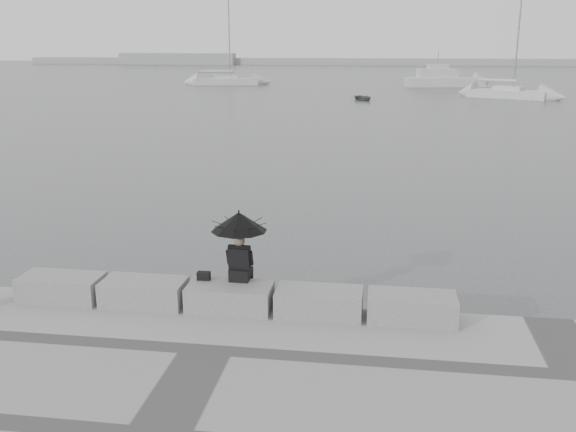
% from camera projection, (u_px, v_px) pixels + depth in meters
% --- Properties ---
extents(ground, '(360.00, 360.00, 0.00)m').
position_uv_depth(ground, '(236.00, 324.00, 12.79)').
color(ground, '#424446').
rests_on(ground, ground).
extents(stone_block_far_left, '(1.60, 0.80, 0.50)m').
position_uv_depth(stone_block_far_left, '(62.00, 288.00, 12.64)').
color(stone_block_far_left, slate).
rests_on(stone_block_far_left, promenade).
extents(stone_block_left, '(1.60, 0.80, 0.50)m').
position_uv_depth(stone_block_left, '(144.00, 293.00, 12.40)').
color(stone_block_left, slate).
rests_on(stone_block_left, promenade).
extents(stone_block_centre, '(1.60, 0.80, 0.50)m').
position_uv_depth(stone_block_centre, '(230.00, 297.00, 12.16)').
color(stone_block_centre, slate).
rests_on(stone_block_centre, promenade).
extents(stone_block_right, '(1.60, 0.80, 0.50)m').
position_uv_depth(stone_block_right, '(319.00, 303.00, 11.92)').
color(stone_block_right, slate).
rests_on(stone_block_right, promenade).
extents(stone_block_far_right, '(1.60, 0.80, 0.50)m').
position_uv_depth(stone_block_far_right, '(412.00, 308.00, 11.68)').
color(stone_block_far_right, slate).
rests_on(stone_block_far_right, promenade).
extents(seated_person, '(1.07, 1.07, 1.39)m').
position_uv_depth(seated_person, '(239.00, 231.00, 12.10)').
color(seated_person, black).
rests_on(seated_person, stone_block_centre).
extents(bag, '(0.25, 0.14, 0.16)m').
position_uv_depth(bag, '(204.00, 276.00, 12.35)').
color(bag, black).
rests_on(bag, stone_block_centre).
extents(distant_landmass, '(180.00, 8.00, 2.80)m').
position_uv_depth(distant_landmass, '(341.00, 61.00, 161.25)').
color(distant_landmass, '#989A9D').
rests_on(distant_landmass, ground).
extents(sailboat_left, '(8.81, 4.06, 12.90)m').
position_uv_depth(sailboat_left, '(226.00, 81.00, 85.38)').
color(sailboat_left, silver).
rests_on(sailboat_left, ground).
extents(sailboat_right, '(8.04, 5.99, 12.90)m').
position_uv_depth(sailboat_right, '(508.00, 93.00, 64.65)').
color(sailboat_right, silver).
rests_on(sailboat_right, ground).
extents(motor_cruiser, '(10.21, 4.59, 4.50)m').
position_uv_depth(motor_cruiser, '(445.00, 79.00, 81.63)').
color(motor_cruiser, silver).
rests_on(motor_cruiser, ground).
extents(dinghy, '(3.18, 2.49, 0.50)m').
position_uv_depth(dinghy, '(363.00, 98.00, 62.37)').
color(dinghy, slate).
rests_on(dinghy, ground).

